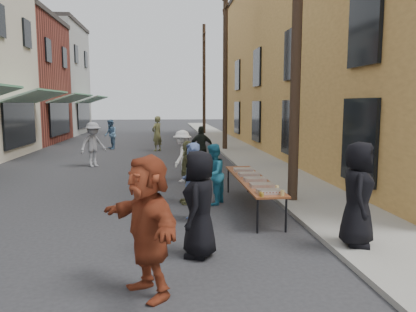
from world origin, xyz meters
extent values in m
plane|color=#28282B|center=(0.00, 0.00, 0.00)|extent=(120.00, 120.00, 0.00)
cube|color=gray|center=(5.00, 15.00, 0.05)|extent=(2.20, 60.00, 0.10)
cube|color=gray|center=(-10.00, 29.00, 4.50)|extent=(8.00, 8.00, 9.00)
cube|color=#B2823F|center=(11.10, 14.00, 5.00)|extent=(10.00, 28.00, 10.00)
cylinder|color=#2D2116|center=(4.30, 3.00, 4.50)|extent=(0.26, 0.26, 9.00)
cylinder|color=#2D2116|center=(4.30, 15.00, 4.50)|extent=(0.26, 0.26, 9.00)
cylinder|color=#2D2116|center=(4.30, 27.00, 4.50)|extent=(0.26, 0.26, 9.00)
cube|color=brown|center=(3.13, 2.54, 0.73)|extent=(0.70, 4.00, 0.04)
cylinder|color=black|center=(2.84, 0.66, 0.35)|extent=(0.04, 0.04, 0.71)
cylinder|color=black|center=(3.42, 0.66, 0.35)|extent=(0.04, 0.04, 0.71)
cylinder|color=black|center=(2.84, 4.42, 0.35)|extent=(0.04, 0.04, 0.71)
cylinder|color=black|center=(3.42, 4.42, 0.35)|extent=(0.04, 0.04, 0.71)
cube|color=maroon|center=(3.13, 0.89, 0.79)|extent=(0.50, 0.33, 0.08)
cube|color=#B2B2B7|center=(3.13, 1.54, 0.79)|extent=(0.50, 0.33, 0.08)
cube|color=tan|center=(3.13, 2.24, 0.79)|extent=(0.50, 0.33, 0.08)
cube|color=#B2B2B7|center=(3.13, 2.94, 0.79)|extent=(0.50, 0.33, 0.08)
cube|color=tan|center=(3.13, 3.64, 0.79)|extent=(0.50, 0.33, 0.08)
cylinder|color=#A57F26|center=(2.91, 0.59, 0.79)|extent=(0.07, 0.07, 0.08)
cylinder|color=#A57F26|center=(2.91, 0.69, 0.79)|extent=(0.07, 0.07, 0.08)
cylinder|color=#A57F26|center=(2.91, 0.79, 0.79)|extent=(0.07, 0.07, 0.08)
cylinder|color=tan|center=(3.33, 0.64, 0.81)|extent=(0.08, 0.08, 0.12)
imported|color=black|center=(1.60, -0.40, 0.90)|extent=(0.80, 1.01, 1.80)
imported|color=#495D8D|center=(1.60, 1.67, 0.86)|extent=(0.48, 0.67, 1.73)
imported|color=teal|center=(2.24, 3.08, 0.78)|extent=(0.87, 0.94, 1.56)
imported|color=white|center=(1.60, 6.27, 0.85)|extent=(1.00, 1.25, 1.70)
imported|color=brown|center=(1.60, 3.25, 0.82)|extent=(0.54, 1.00, 1.63)
imported|color=brown|center=(0.80, -1.73, 0.95)|extent=(1.38, 1.81, 1.91)
imported|color=black|center=(4.35, -0.43, 1.01)|extent=(0.90, 1.05, 1.82)
imported|color=gray|center=(-1.89, 9.81, 0.91)|extent=(1.32, 1.29, 1.81)
imported|color=black|center=(2.45, 8.74, 0.85)|extent=(1.07, 0.67, 1.70)
imported|color=#66663B|center=(0.59, 15.10, 0.95)|extent=(0.79, 0.82, 1.90)
imported|color=#547CA3|center=(-2.03, 16.27, 0.84)|extent=(0.86, 0.98, 1.68)
camera|label=1|loc=(1.05, -6.98, 2.56)|focal=35.00mm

